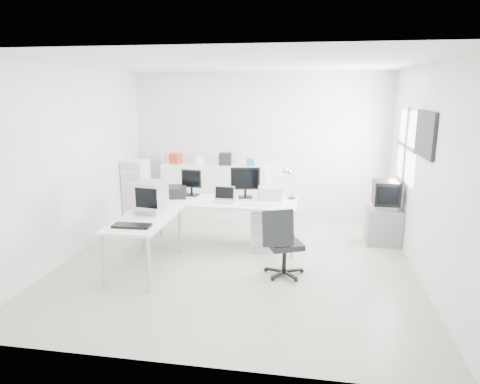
% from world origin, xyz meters
% --- Properties ---
extents(floor, '(5.00, 5.00, 0.01)m').
position_xyz_m(floor, '(0.00, 0.00, 0.00)').
color(floor, silver).
rests_on(floor, ground).
extents(ceiling, '(5.00, 5.00, 0.01)m').
position_xyz_m(ceiling, '(0.00, 0.00, 2.80)').
color(ceiling, white).
rests_on(ceiling, back_wall).
extents(back_wall, '(5.00, 0.02, 2.80)m').
position_xyz_m(back_wall, '(0.00, 2.50, 1.40)').
color(back_wall, white).
rests_on(back_wall, floor).
extents(left_wall, '(0.02, 5.00, 2.80)m').
position_xyz_m(left_wall, '(-2.50, 0.00, 1.40)').
color(left_wall, white).
rests_on(left_wall, floor).
extents(right_wall, '(0.02, 5.00, 2.80)m').
position_xyz_m(right_wall, '(2.50, 0.00, 1.40)').
color(right_wall, white).
rests_on(right_wall, floor).
extents(window, '(0.02, 1.20, 1.10)m').
position_xyz_m(window, '(2.48, 1.20, 1.60)').
color(window, white).
rests_on(window, right_wall).
extents(wall_picture, '(0.04, 0.90, 0.60)m').
position_xyz_m(wall_picture, '(2.47, 0.10, 1.90)').
color(wall_picture, black).
rests_on(wall_picture, right_wall).
extents(main_desk, '(2.40, 0.80, 0.75)m').
position_xyz_m(main_desk, '(-0.37, 0.60, 0.38)').
color(main_desk, white).
rests_on(main_desk, floor).
extents(side_desk, '(0.70, 1.40, 0.75)m').
position_xyz_m(side_desk, '(-1.22, -0.50, 0.38)').
color(side_desk, white).
rests_on(side_desk, floor).
extents(drawer_pedestal, '(0.40, 0.50, 0.60)m').
position_xyz_m(drawer_pedestal, '(0.33, 0.65, 0.30)').
color(drawer_pedestal, white).
rests_on(drawer_pedestal, floor).
extents(inkjet_printer, '(0.56, 0.48, 0.17)m').
position_xyz_m(inkjet_printer, '(-1.22, 0.70, 0.84)').
color(inkjet_printer, black).
rests_on(inkjet_printer, main_desk).
extents(lcd_monitor_small, '(0.37, 0.25, 0.43)m').
position_xyz_m(lcd_monitor_small, '(-0.92, 0.85, 0.97)').
color(lcd_monitor_small, black).
rests_on(lcd_monitor_small, main_desk).
extents(lcd_monitor_large, '(0.50, 0.27, 0.49)m').
position_xyz_m(lcd_monitor_large, '(-0.02, 0.85, 1.00)').
color(lcd_monitor_large, black).
rests_on(lcd_monitor_large, main_desk).
extents(laptop, '(0.37, 0.38, 0.24)m').
position_xyz_m(laptop, '(-0.32, 0.50, 0.87)').
color(laptop, '#B7B7BA').
rests_on(laptop, main_desk).
extents(white_keyboard, '(0.48, 0.18, 0.02)m').
position_xyz_m(white_keyboard, '(0.28, 0.45, 0.76)').
color(white_keyboard, white).
rests_on(white_keyboard, main_desk).
extents(white_mouse, '(0.06, 0.06, 0.06)m').
position_xyz_m(white_mouse, '(0.58, 0.50, 0.78)').
color(white_mouse, white).
rests_on(white_mouse, main_desk).
extents(laser_printer, '(0.41, 0.37, 0.21)m').
position_xyz_m(laser_printer, '(0.38, 0.82, 0.85)').
color(laser_printer, '#B2B2B2').
rests_on(laser_printer, main_desk).
extents(desk_lamp, '(0.19, 0.19, 0.49)m').
position_xyz_m(desk_lamp, '(0.73, 0.90, 0.99)').
color(desk_lamp, silver).
rests_on(desk_lamp, main_desk).
extents(crt_monitor, '(0.41, 0.41, 0.42)m').
position_xyz_m(crt_monitor, '(-1.22, -0.25, 0.96)').
color(crt_monitor, '#B7B7BA').
rests_on(crt_monitor, side_desk).
extents(black_keyboard, '(0.49, 0.21, 0.03)m').
position_xyz_m(black_keyboard, '(-1.22, -0.90, 0.77)').
color(black_keyboard, black).
rests_on(black_keyboard, side_desk).
extents(office_chair, '(0.74, 0.74, 0.97)m').
position_xyz_m(office_chair, '(0.70, -0.37, 0.49)').
color(office_chair, '#272A2C').
rests_on(office_chair, floor).
extents(tv_cabinet, '(0.54, 0.44, 0.59)m').
position_xyz_m(tv_cabinet, '(2.22, 1.12, 0.30)').
color(tv_cabinet, slate).
rests_on(tv_cabinet, floor).
extents(crt_tv, '(0.50, 0.48, 0.45)m').
position_xyz_m(crt_tv, '(2.22, 1.12, 0.82)').
color(crt_tv, black).
rests_on(crt_tv, tv_cabinet).
extents(sideboard, '(2.07, 0.52, 1.04)m').
position_xyz_m(sideboard, '(-0.83, 2.24, 0.52)').
color(sideboard, white).
rests_on(sideboard, floor).
extents(clutter_box_a, '(0.24, 0.23, 0.20)m').
position_xyz_m(clutter_box_a, '(-1.63, 2.24, 1.13)').
color(clutter_box_a, '#B9311A').
rests_on(clutter_box_a, sideboard).
extents(clutter_box_b, '(0.19, 0.18, 0.16)m').
position_xyz_m(clutter_box_b, '(-1.13, 2.24, 1.12)').
color(clutter_box_b, white).
rests_on(clutter_box_b, sideboard).
extents(clutter_box_c, '(0.26, 0.24, 0.23)m').
position_xyz_m(clutter_box_c, '(-0.63, 2.24, 1.15)').
color(clutter_box_c, black).
rests_on(clutter_box_c, sideboard).
extents(clutter_box_d, '(0.15, 0.13, 0.14)m').
position_xyz_m(clutter_box_d, '(-0.13, 2.24, 1.11)').
color(clutter_box_d, blue).
rests_on(clutter_box_d, sideboard).
extents(clutter_bottle, '(0.07, 0.07, 0.22)m').
position_xyz_m(clutter_bottle, '(-1.93, 2.28, 1.15)').
color(clutter_bottle, white).
rests_on(clutter_bottle, sideboard).
extents(filing_cabinet, '(0.41, 0.48, 1.16)m').
position_xyz_m(filing_cabinet, '(-2.28, 1.76, 0.58)').
color(filing_cabinet, white).
rests_on(filing_cabinet, floor).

